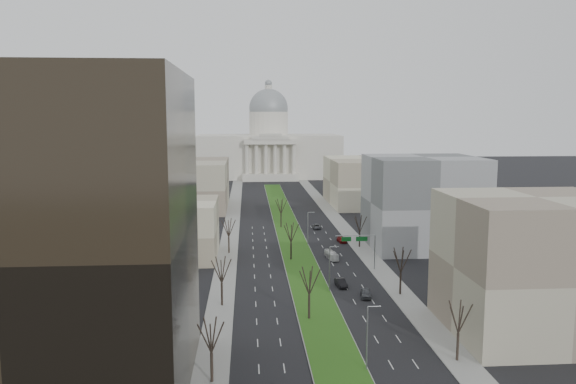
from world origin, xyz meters
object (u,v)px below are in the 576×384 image
car_red (342,240)px  box_van (331,255)px  car_grey_far (317,227)px  car_grey_near (366,293)px  car_black (341,283)px

car_red → box_van: size_ratio=0.70×
car_grey_far → box_van: (-0.94, -37.11, 0.29)m
car_grey_near → car_black: bearing=125.4°
car_grey_near → car_grey_far: size_ratio=0.98×
car_red → box_van: box_van is taller
car_grey_near → box_van: bearing=102.6°
box_van → car_grey_far: bearing=80.2°
car_red → box_van: (-5.54, -17.99, 0.26)m
car_red → box_van: bearing=-112.9°
car_black → car_red: car_black is taller
car_grey_near → car_grey_far: 66.57m
car_black → box_van: bearing=80.2°
car_red → car_grey_near: bearing=-99.8°
car_grey_near → car_black: size_ratio=0.99×
car_grey_near → car_red: car_grey_near is taller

